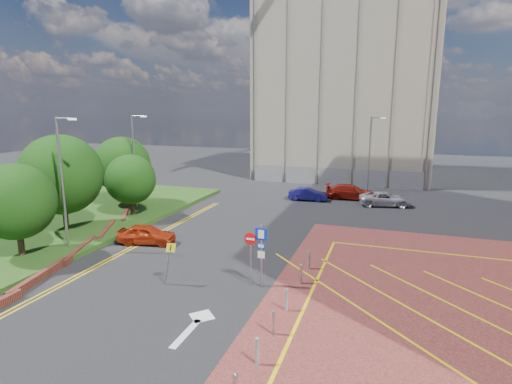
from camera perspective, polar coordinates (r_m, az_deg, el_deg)
The scene contains 19 objects.
ground at distance 19.78m, azimuth -1.59°, elevation -14.33°, with size 140.00×140.00×0.00m, color black.
grass_bed at distance 34.24m, azimuth -27.26°, elevation -4.09°, with size 14.00×32.00×0.30m, color #264616.
retaining_wall at distance 27.28m, azimuth -24.14°, elevation -7.49°, with size 6.06×20.33×0.40m.
tree_a at distance 26.70m, azimuth -31.10°, elevation -1.20°, with size 4.40×4.40×5.41m.
tree_b at distance 30.99m, azimuth -26.05°, elevation 2.23°, with size 5.60×5.60×6.74m.
tree_c at distance 33.61m, azimuth -17.49°, elevation 1.72°, with size 4.00×4.00×4.90m.
tree_d at distance 37.67m, azimuth -18.57°, elevation 3.71°, with size 5.00×5.00×6.08m.
lamp_left_near at distance 26.68m, azimuth -25.90°, elevation 1.83°, with size 1.53×0.16×8.00m.
lamp_left_far at distance 35.55m, azimuth -16.95°, elevation 4.65°, with size 1.53×0.16×8.00m.
lamp_back at distance 44.92m, azimuth 16.02°, elevation 5.67°, with size 1.53×0.16×8.00m.
sign_cluster at distance 19.78m, azimuth 0.19°, elevation -8.17°, with size 1.17×0.12×3.20m.
warning_sign at distance 20.56m, azimuth -12.31°, elevation -9.23°, with size 0.68×0.40×2.25m.
bollard_row at distance 17.53m, azimuth 3.78°, elevation -16.24°, with size 0.14×11.14×0.90m.
construction_building at distance 57.05m, azimuth 12.85°, elevation 13.68°, with size 21.20×19.20×22.00m, color #A09983.
construction_fence at distance 47.57m, azimuth 12.22°, elevation 2.08°, with size 21.60×0.06×2.00m, color gray.
car_red_left at distance 27.36m, azimuth -15.35°, elevation -5.84°, with size 1.52×3.77×1.29m, color #AE2B0E.
car_blue_back at distance 39.23m, azimuth 7.45°, elevation -0.31°, with size 1.31×3.77×1.24m, color navy.
car_red_back at distance 40.58m, azimuth 13.39°, elevation 0.01°, with size 2.01×4.95×1.44m, color #9C190D.
car_silver_back at distance 38.59m, azimuth 17.95°, elevation -0.95°, with size 2.13×4.62×1.28m, color silver.
Camera 1 is at (6.22, -16.66, 8.64)m, focal length 28.00 mm.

